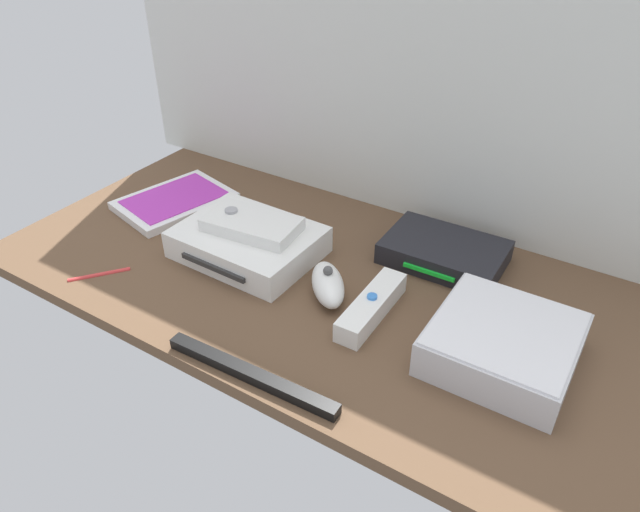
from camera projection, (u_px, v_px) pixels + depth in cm
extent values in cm
cube|color=brown|center=(320.00, 283.00, 89.55)|extent=(100.00, 48.00, 2.00)
cube|color=silver|center=(409.00, 21.00, 88.15)|extent=(110.00, 1.20, 64.00)
cube|color=white|center=(248.00, 242.00, 93.11)|extent=(21.33, 16.44, 4.40)
cube|color=#2D2D2D|center=(213.00, 267.00, 87.46)|extent=(12.01, 0.85, 0.80)
cube|color=silver|center=(503.00, 345.00, 73.36)|extent=(17.11, 17.11, 5.00)
cube|color=silver|center=(507.00, 328.00, 71.87)|extent=(16.43, 16.43, 0.30)
cube|color=white|center=(175.00, 201.00, 107.05)|extent=(17.79, 21.72, 1.40)
cube|color=#B233B2|center=(174.00, 197.00, 106.61)|extent=(14.77, 18.55, 0.16)
cube|color=black|center=(444.00, 252.00, 91.72)|extent=(18.25, 12.38, 3.40)
cube|color=#19D833|center=(429.00, 272.00, 87.33)|extent=(8.01, 0.57, 0.60)
cube|color=white|center=(372.00, 306.00, 81.09)|extent=(3.88, 14.86, 3.00)
cylinder|color=#387FDB|center=(372.00, 297.00, 80.13)|extent=(1.40, 1.40, 0.40)
ellipsoid|color=white|center=(328.00, 284.00, 84.36)|extent=(9.90, 10.42, 4.00)
sphere|color=#4C4C4C|center=(328.00, 271.00, 83.01)|extent=(1.40, 1.40, 1.40)
cube|color=white|center=(253.00, 223.00, 91.59)|extent=(15.18, 9.51, 2.00)
cylinder|color=#99999E|center=(230.00, 211.00, 92.37)|extent=(2.20, 2.20, 0.40)
cube|color=black|center=(251.00, 374.00, 71.68)|extent=(24.05, 2.61, 1.40)
cylinder|color=red|center=(99.00, 273.00, 89.44)|extent=(6.05, 7.55, 0.70)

